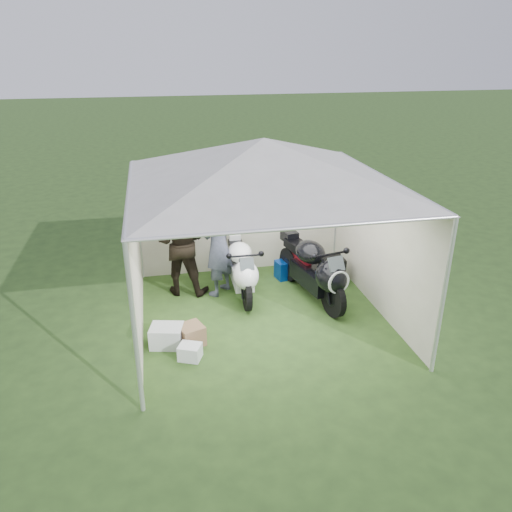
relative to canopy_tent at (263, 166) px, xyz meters
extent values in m
plane|color=#27411A|center=(0.00, -0.03, -2.58)|extent=(80.00, 80.00, 0.00)
cylinder|color=silver|center=(-2.00, -2.03, -1.43)|extent=(0.06, 0.06, 2.30)
cylinder|color=silver|center=(2.00, -2.03, -1.43)|extent=(0.06, 0.06, 2.30)
cylinder|color=silver|center=(-2.00, 1.97, -1.43)|extent=(0.06, 0.06, 2.30)
cylinder|color=silver|center=(2.00, 1.97, -1.43)|extent=(0.06, 0.06, 2.30)
cube|color=beige|center=(0.00, 1.97, -1.43)|extent=(4.00, 0.02, 2.30)
cube|color=beige|center=(-2.00, -0.03, -1.43)|extent=(0.02, 4.00, 2.30)
cube|color=beige|center=(2.00, -0.03, -1.43)|extent=(0.02, 4.00, 2.30)
pyramid|color=silver|center=(0.00, -0.03, 0.07)|extent=(5.66, 5.66, 0.70)
cube|color=#99A5B7|center=(-1.65, 1.95, -0.73)|extent=(0.22, 0.02, 0.28)
cube|color=#99A5B7|center=(-1.30, 1.95, -0.73)|extent=(0.22, 0.02, 0.28)
cube|color=#99A5B7|center=(-0.95, 1.95, -0.73)|extent=(0.22, 0.01, 0.28)
cube|color=#99A5B7|center=(-0.60, 1.95, -0.73)|extent=(0.22, 0.01, 0.28)
cube|color=#99A5B7|center=(-1.65, 1.95, -1.03)|extent=(0.22, 0.02, 0.28)
cube|color=#99A5B7|center=(-1.30, 1.95, -1.03)|extent=(0.22, 0.01, 0.28)
cube|color=#99A5B7|center=(-0.95, 1.95, -1.03)|extent=(0.22, 0.02, 0.28)
cube|color=#99A5B7|center=(-0.60, 1.95, -1.03)|extent=(0.22, 0.01, 0.28)
cylinder|color=#D8590C|center=(0.20, 1.94, -0.63)|extent=(3.20, 0.02, 0.02)
cylinder|color=black|center=(-0.22, 0.26, -2.28)|extent=(0.11, 0.60, 0.59)
cylinder|color=black|center=(-0.19, 1.64, -2.28)|extent=(0.16, 0.60, 0.59)
cube|color=white|center=(-0.21, 0.90, -2.20)|extent=(0.36, 0.95, 0.30)
ellipsoid|color=white|center=(-0.22, 0.35, -1.96)|extent=(0.46, 0.60, 0.49)
ellipsoid|color=white|center=(-0.20, 1.00, -1.80)|extent=(0.45, 0.62, 0.35)
cube|color=black|center=(-0.20, 1.39, -1.86)|extent=(0.27, 0.60, 0.14)
cube|color=white|center=(-0.19, 1.72, -1.78)|extent=(0.22, 0.30, 0.18)
cube|color=black|center=(-0.20, 1.29, -2.03)|extent=(0.11, 0.55, 0.10)
cube|color=#3F474C|center=(-0.22, 0.24, -1.70)|extent=(0.24, 0.15, 0.21)
cylinder|color=black|center=(1.16, -0.26, -2.24)|extent=(0.24, 0.67, 0.66)
cylinder|color=black|center=(0.84, 1.26, -2.24)|extent=(0.30, 0.68, 0.66)
cube|color=black|center=(1.01, 0.45, -2.16)|extent=(0.58, 1.10, 0.33)
ellipsoid|color=black|center=(1.14, -0.15, -1.89)|extent=(0.62, 0.75, 0.55)
ellipsoid|color=black|center=(0.99, 0.55, -1.71)|extent=(0.62, 0.77, 0.39)
cube|color=black|center=(0.90, 0.99, -1.78)|extent=(0.42, 0.71, 0.15)
cube|color=black|center=(0.82, 1.34, -1.69)|extent=(0.31, 0.37, 0.20)
cube|color=maroon|center=(0.92, 0.88, -1.97)|extent=(0.23, 0.62, 0.11)
cube|color=#3F474C|center=(1.16, -0.28, -1.60)|extent=(0.29, 0.21, 0.23)
cylinder|color=white|center=(1.19, -0.39, -1.89)|extent=(0.39, 0.10, 0.40)
cube|color=blue|center=(0.82, 1.36, -2.40)|extent=(0.53, 0.39, 0.36)
imported|color=black|center=(-1.25, 1.18, -1.59)|extent=(1.15, 1.01, 1.98)
imported|color=slate|center=(-0.60, 1.00, -1.61)|extent=(0.81, 0.83, 1.92)
cube|color=black|center=(1.54, 0.99, -2.32)|extent=(0.52, 0.42, 0.51)
cube|color=silver|center=(-1.63, -0.60, -2.41)|extent=(0.56, 0.48, 0.32)
cube|color=brown|center=(-1.26, -0.64, -2.42)|extent=(0.46, 0.46, 0.32)
cube|color=silver|center=(-1.32, -1.03, -2.46)|extent=(0.39, 0.36, 0.23)
camera|label=1|loc=(-1.63, -7.26, 1.69)|focal=35.00mm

